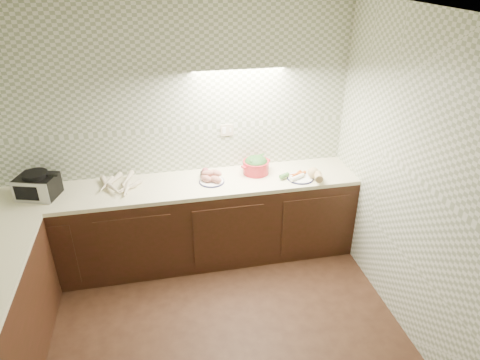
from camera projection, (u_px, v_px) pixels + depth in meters
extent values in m
cube|color=white|center=(177.00, 30.00, 2.12)|extent=(3.60, 3.60, 0.05)
cube|color=gray|center=(173.00, 136.00, 4.25)|extent=(3.60, 0.05, 2.60)
cube|color=gray|center=(441.00, 210.00, 3.03)|extent=(0.05, 3.60, 2.60)
cube|color=#BFB296|center=(227.00, 130.00, 4.35)|extent=(0.13, 0.01, 0.12)
cube|color=black|center=(181.00, 225.00, 4.42)|extent=(3.60, 0.60, 0.86)
cube|color=#FFFEC6|center=(178.00, 186.00, 4.21)|extent=(3.60, 0.60, 0.04)
cube|color=black|center=(38.00, 186.00, 3.96)|extent=(0.41, 0.35, 0.21)
cube|color=#A1A1A7|center=(30.00, 193.00, 3.84)|extent=(0.33, 0.11, 0.21)
cube|color=black|center=(30.00, 193.00, 3.84)|extent=(0.22, 0.07, 0.14)
cylinder|color=black|center=(35.00, 174.00, 3.90)|extent=(0.28, 0.28, 0.04)
cone|color=beige|center=(110.00, 184.00, 4.17)|extent=(0.05, 0.23, 0.05)
cone|color=beige|center=(104.00, 192.00, 4.02)|extent=(0.24, 0.20, 0.05)
cone|color=beige|center=(129.00, 179.00, 4.24)|extent=(0.23, 0.25, 0.06)
cone|color=beige|center=(123.00, 182.00, 4.19)|extent=(0.15, 0.24, 0.06)
cone|color=beige|center=(100.00, 188.00, 4.08)|extent=(0.12, 0.24, 0.05)
cone|color=beige|center=(110.00, 190.00, 4.06)|extent=(0.10, 0.29, 0.05)
cone|color=beige|center=(129.00, 186.00, 4.08)|extent=(0.25, 0.19, 0.05)
cone|color=beige|center=(100.00, 184.00, 4.10)|extent=(0.08, 0.28, 0.06)
cone|color=beige|center=(122.00, 186.00, 4.07)|extent=(0.21, 0.25, 0.06)
cylinder|color=#10103A|center=(212.00, 182.00, 4.24)|extent=(0.25, 0.25, 0.01)
cylinder|color=white|center=(212.00, 181.00, 4.24)|extent=(0.24, 0.24, 0.02)
ellipsoid|color=tan|center=(206.00, 178.00, 4.21)|extent=(0.15, 0.11, 0.06)
ellipsoid|color=tan|center=(216.00, 179.00, 4.20)|extent=(0.15, 0.11, 0.06)
ellipsoid|color=tan|center=(212.00, 176.00, 4.26)|extent=(0.15, 0.11, 0.06)
ellipsoid|color=tan|center=(208.00, 173.00, 4.24)|extent=(0.15, 0.11, 0.06)
ellipsoid|color=tan|center=(216.00, 173.00, 4.24)|extent=(0.15, 0.11, 0.06)
cylinder|color=black|center=(207.00, 174.00, 4.35)|extent=(0.13, 0.13, 0.05)
sphere|color=maroon|center=(205.00, 171.00, 4.33)|extent=(0.07, 0.07, 0.07)
sphere|color=white|center=(209.00, 171.00, 4.34)|extent=(0.04, 0.04, 0.04)
cylinder|color=red|center=(256.00, 167.00, 4.40)|extent=(0.35, 0.35, 0.13)
cube|color=red|center=(244.00, 167.00, 4.30)|extent=(0.05, 0.07, 0.02)
cube|color=red|center=(267.00, 160.00, 4.45)|extent=(0.05, 0.07, 0.02)
ellipsoid|color=#2E5F26|center=(256.00, 162.00, 4.37)|extent=(0.24, 0.24, 0.13)
cylinder|color=#10103A|center=(300.00, 178.00, 4.31)|extent=(0.27, 0.27, 0.01)
cylinder|color=white|center=(300.00, 178.00, 4.31)|extent=(0.25, 0.25, 0.02)
cone|color=#CB4817|center=(301.00, 175.00, 4.31)|extent=(0.15, 0.08, 0.03)
cone|color=#CB4817|center=(298.00, 175.00, 4.32)|extent=(0.16, 0.06, 0.03)
cone|color=#CB4817|center=(298.00, 176.00, 4.30)|extent=(0.14, 0.12, 0.03)
cone|color=#CB4817|center=(297.00, 173.00, 4.31)|extent=(0.14, 0.12, 0.03)
cone|color=#CB4817|center=(301.00, 173.00, 4.32)|extent=(0.15, 0.05, 0.03)
cylinder|color=white|center=(297.00, 177.00, 4.26)|extent=(0.17, 0.11, 0.04)
cylinder|color=#2E6F2E|center=(284.00, 176.00, 4.29)|extent=(0.11, 0.09, 0.05)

